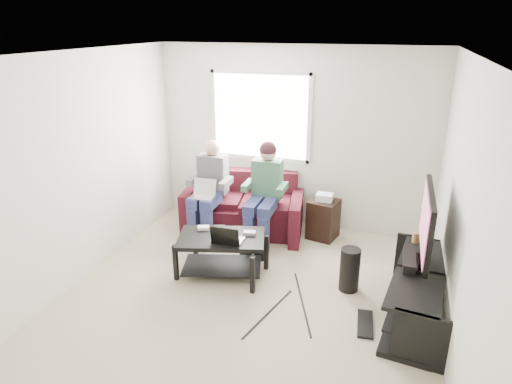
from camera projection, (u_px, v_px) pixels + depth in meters
floor at (244, 303)px, 4.96m from camera, size 4.50×4.50×0.00m
ceiling at (242, 55)px, 4.05m from camera, size 4.50×4.50×0.00m
wall_back at (294, 139)px, 6.52m from camera, size 4.50×0.00×4.50m
wall_front at (111, 329)px, 2.49m from camera, size 4.50×0.00×4.50m
wall_left at (73, 173)px, 5.06m from camera, size 0.00×4.50×4.50m
wall_right at (461, 216)px, 3.95m from camera, size 0.00×4.50×4.50m
window at (260, 116)px, 6.53m from camera, size 1.48×0.04×1.28m
sofa at (243, 209)px, 6.65m from camera, size 1.87×1.03×0.82m
person_left at (209, 186)px, 6.35m from camera, size 0.40×0.70×1.34m
person_right at (265, 187)px, 6.12m from camera, size 0.40×0.71×1.38m
laptop_silver at (203, 193)px, 6.15m from camera, size 0.34×0.25×0.24m
coffee_table at (222, 246)px, 5.41m from camera, size 1.13×0.85×0.50m
laptop_black at (228, 231)px, 5.22m from camera, size 0.38×0.31×0.24m
controller_a at (203, 228)px, 5.54m from camera, size 0.16×0.14×0.04m
controller_b at (219, 228)px, 5.54m from camera, size 0.16×0.13×0.04m
controller_c at (250, 233)px, 5.41m from camera, size 0.16×0.12×0.04m
tv_stand at (418, 295)px, 4.68m from camera, size 0.70×1.68×0.54m
tv at (427, 224)px, 4.50m from camera, size 0.12×1.10×0.81m
soundbar at (409, 259)px, 4.68m from camera, size 0.12×0.50×0.10m
drink_cup at (416, 237)px, 5.13m from camera, size 0.08×0.08×0.12m
console_white at (419, 312)px, 4.29m from camera, size 0.30×0.22×0.06m
console_grey at (418, 274)px, 4.92m from camera, size 0.34×0.26×0.08m
console_black at (419, 291)px, 4.60m from camera, size 0.38×0.30×0.07m
subwoofer at (350, 270)px, 5.14m from camera, size 0.22×0.22×0.51m
keyboard_floor at (365, 324)px, 4.61m from camera, size 0.19×0.47×0.03m
end_table at (323, 218)px, 6.38m from camera, size 0.38×0.38×0.66m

